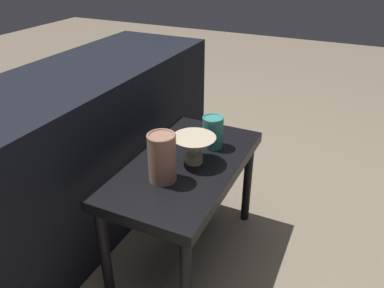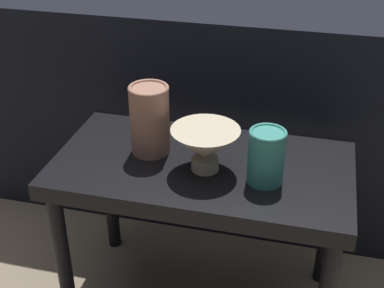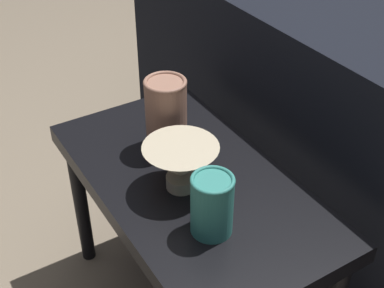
# 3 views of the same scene
# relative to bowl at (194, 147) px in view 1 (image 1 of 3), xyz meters

# --- Properties ---
(ground_plane) EXTENTS (8.00, 8.00, 0.00)m
(ground_plane) POSITION_rel_bowl_xyz_m (-0.01, 0.03, -0.49)
(ground_plane) COLOR #7F705B
(table) EXTENTS (0.68, 0.37, 0.43)m
(table) POSITION_rel_bowl_xyz_m (-0.01, 0.03, -0.12)
(table) COLOR black
(table) RESTS_ON ground_plane
(couch_backdrop) EXTENTS (1.61, 0.50, 0.67)m
(couch_backdrop) POSITION_rel_bowl_xyz_m (-0.01, 0.56, -0.16)
(couch_backdrop) COLOR black
(couch_backdrop) RESTS_ON ground_plane
(bowl) EXTENTS (0.15, 0.15, 0.10)m
(bowl) POSITION_rel_bowl_xyz_m (0.00, 0.00, 0.00)
(bowl) COLOR #C1B293
(bowl) RESTS_ON table
(vase_textured_left) EXTENTS (0.09, 0.09, 0.17)m
(vase_textured_left) POSITION_rel_bowl_xyz_m (-0.14, 0.05, 0.02)
(vase_textured_left) COLOR #996B56
(vase_textured_left) RESTS_ON table
(vase_colorful_right) EXTENTS (0.08, 0.08, 0.12)m
(vase_colorful_right) POSITION_rel_bowl_xyz_m (0.14, -0.01, 0.00)
(vase_colorful_right) COLOR teal
(vase_colorful_right) RESTS_ON table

